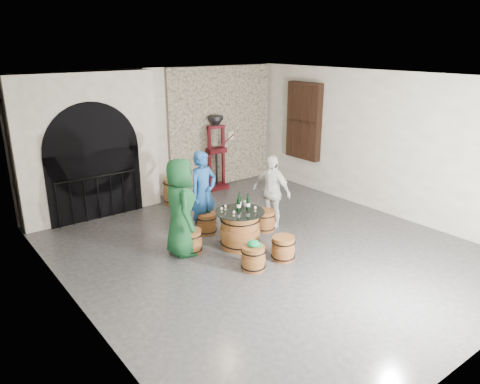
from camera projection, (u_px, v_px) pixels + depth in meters
ground at (264, 249)px, 8.73m from camera, size 8.00×8.00×0.00m
wall_back at (160, 134)px, 11.24m from camera, size 8.00×0.00×8.00m
wall_left at (71, 210)px, 6.20m from camera, size 0.00×8.00×8.00m
wall_right at (383, 143)px, 10.25m from camera, size 0.00×8.00×8.00m
ceiling at (267, 78)px, 7.72m from camera, size 8.00×8.00×0.00m
stone_facing_panel at (221, 127)px, 12.23m from camera, size 3.20×0.12×3.18m
arched_opening at (88, 147)px, 9.95m from camera, size 3.10×0.60×3.19m
shuttered_window at (304, 121)px, 11.92m from camera, size 0.23×1.10×2.00m
barrel_table at (240, 229)px, 8.71m from camera, size 0.94×0.94×0.73m
barrel_stool_left at (191, 241)px, 8.53m from camera, size 0.44×0.44×0.44m
barrel_stool_far at (206, 223)px, 9.38m from camera, size 0.44×0.44×0.44m
barrel_stool_right at (265, 221)px, 9.52m from camera, size 0.44×0.44×0.44m
barrel_stool_near_right at (283, 248)px, 8.24m from camera, size 0.44×0.44×0.44m
barrel_stool_near_left at (253, 258)px, 7.88m from camera, size 0.44×0.44×0.44m
green_cap at (254, 244)px, 7.79m from camera, size 0.26×0.21×0.12m
person_green at (181, 207)px, 8.27m from camera, size 0.83×1.03×1.83m
person_blue at (203, 193)px, 9.22m from camera, size 0.67×0.48×1.73m
person_white at (271, 192)px, 9.54m from camera, size 0.60×0.99×1.57m
wine_bottle_left at (239, 204)px, 8.59m from camera, size 0.08×0.08×0.32m
wine_bottle_center at (248, 203)px, 8.65m from camera, size 0.08×0.08×0.32m
wine_bottle_right at (239, 202)px, 8.73m from camera, size 0.08×0.08×0.32m
tasting_glass_a at (234, 213)px, 8.36m from camera, size 0.05×0.05×0.10m
tasting_glass_b at (246, 204)px, 8.83m from camera, size 0.05×0.05×0.10m
tasting_glass_c at (225, 207)px, 8.66m from camera, size 0.05×0.05×0.10m
tasting_glass_d at (245, 203)px, 8.91m from camera, size 0.05×0.05×0.10m
tasting_glass_e at (255, 209)px, 8.58m from camera, size 0.05×0.05×0.10m
tasting_glass_f at (222, 210)px, 8.54m from camera, size 0.05×0.05×0.10m
side_barrel at (174, 191)px, 11.06m from camera, size 0.50×0.50×0.66m
corking_press at (216, 147)px, 11.98m from camera, size 0.81×0.49×1.96m
control_box at (230, 135)px, 12.39m from camera, size 0.18×0.10×0.22m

